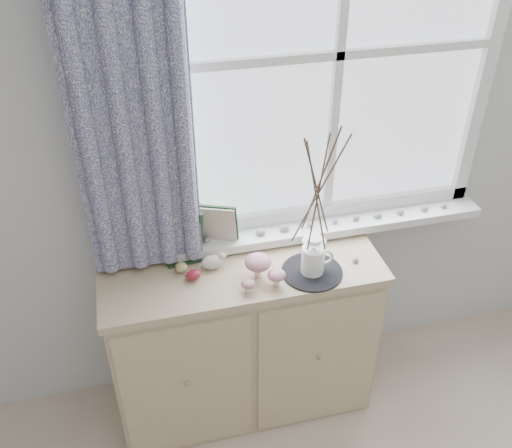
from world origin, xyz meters
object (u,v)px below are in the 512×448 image
(botanical_book, at_px, (201,235))
(toadstool_cluster, at_px, (261,268))
(sideboard, at_px, (243,339))
(twig_pitcher, at_px, (318,188))

(botanical_book, height_order, toadstool_cluster, botanical_book)
(sideboard, distance_m, twig_pitcher, 0.89)
(botanical_book, xyz_separation_m, twig_pitcher, (0.43, -0.20, 0.29))
(sideboard, distance_m, toadstool_cluster, 0.50)
(sideboard, xyz_separation_m, toadstool_cluster, (0.06, -0.09, 0.48))
(twig_pitcher, bearing_deg, sideboard, 169.82)
(sideboard, bearing_deg, toadstool_cluster, -56.01)
(toadstool_cluster, distance_m, twig_pitcher, 0.42)
(toadstool_cluster, relative_size, twig_pitcher, 0.26)
(sideboard, relative_size, toadstool_cluster, 6.42)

